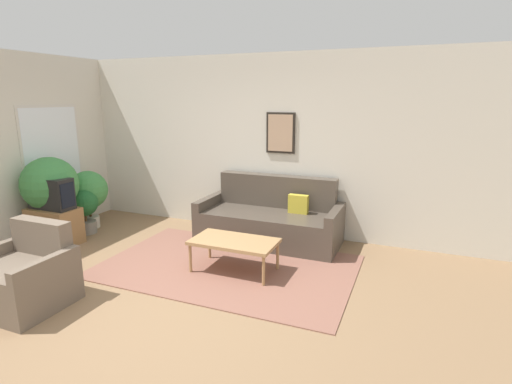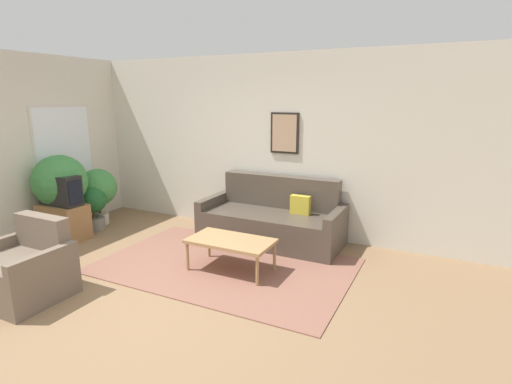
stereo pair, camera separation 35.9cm
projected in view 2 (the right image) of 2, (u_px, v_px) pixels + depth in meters
name	position (u px, v px, depth m)	size (l,w,h in m)	color
ground_plane	(142.00, 300.00, 4.17)	(16.00, 16.00, 0.00)	#846647
area_rug	(225.00, 265.00, 5.01)	(3.09, 1.96, 0.01)	brown
wall_back	(255.00, 144.00, 6.19)	(8.00, 0.09, 2.70)	beige
wall_left_window	(9.00, 149.00, 5.65)	(0.08, 8.00, 2.70)	beige
couch	(273.00, 221.00, 5.81)	(2.04, 0.90, 0.93)	#4C4238
coffee_table	(231.00, 242.00, 4.79)	(1.02, 0.56, 0.40)	#A87F51
tv_stand	(64.00, 222.00, 5.94)	(0.71, 0.42, 0.52)	olive
tv	(60.00, 190.00, 5.82)	(0.64, 0.28, 0.44)	black
armchair	(24.00, 271.00, 4.19)	(0.88, 0.76, 0.82)	#6B5B4C
potted_plant_tall	(60.00, 183.00, 5.99)	(0.79, 0.79, 1.23)	beige
potted_plant_by_window	(98.00, 189.00, 6.55)	(0.61, 0.61, 0.93)	beige
potted_plant_small	(94.00, 205.00, 6.32)	(0.41, 0.41, 0.69)	slate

